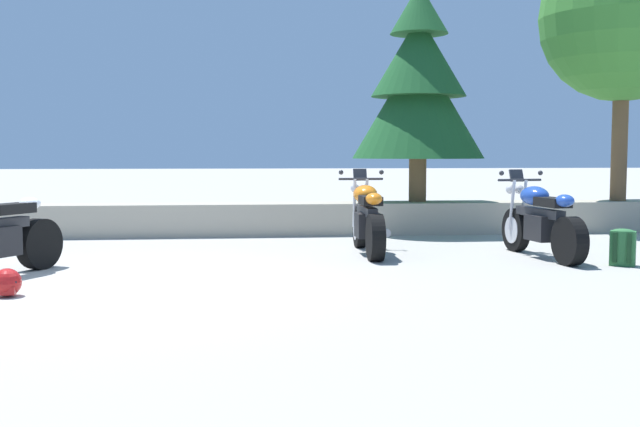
# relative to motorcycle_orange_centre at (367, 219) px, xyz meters

# --- Properties ---
(ground_plane) EXTENTS (120.00, 120.00, 0.00)m
(ground_plane) POSITION_rel_motorcycle_orange_centre_xyz_m (-3.01, -2.17, -0.49)
(ground_plane) COLOR #A3A099
(stone_wall) EXTENTS (36.00, 0.80, 0.55)m
(stone_wall) POSITION_rel_motorcycle_orange_centre_xyz_m (-3.01, 2.63, -0.21)
(stone_wall) COLOR #A89E89
(stone_wall) RESTS_ON ground
(motorcycle_orange_centre) EXTENTS (0.67, 2.06, 1.18)m
(motorcycle_orange_centre) POSITION_rel_motorcycle_orange_centre_xyz_m (0.00, 0.00, 0.00)
(motorcycle_orange_centre) COLOR black
(motorcycle_orange_centre) RESTS_ON ground
(motorcycle_blue_far_right) EXTENTS (0.70, 2.06, 1.18)m
(motorcycle_blue_far_right) POSITION_rel_motorcycle_orange_centre_xyz_m (2.26, -0.64, 0.00)
(motorcycle_blue_far_right) COLOR black
(motorcycle_blue_far_right) RESTS_ON ground
(rider_backpack) EXTENTS (0.35, 0.34, 0.47)m
(rider_backpack) POSITION_rel_motorcycle_orange_centre_xyz_m (3.01, -1.47, -0.24)
(rider_backpack) COLOR #2D6B38
(rider_backpack) RESTS_ON ground
(rider_helmet) EXTENTS (0.28, 0.28, 0.28)m
(rider_helmet) POSITION_rel_motorcycle_orange_centre_xyz_m (-4.06, -2.82, -0.35)
(rider_helmet) COLOR #B21919
(rider_helmet) RESTS_ON ground
(pine_tree_mid_left) EXTENTS (2.33, 2.33, 3.81)m
(pine_tree_mid_left) POSITION_rel_motorcycle_orange_centre_xyz_m (1.36, 2.77, 2.11)
(pine_tree_mid_left) COLOR brown
(pine_tree_mid_left) RESTS_ON stone_wall
(leafy_tree_mid_right) EXTENTS (3.09, 2.94, 4.71)m
(leafy_tree_mid_right) POSITION_rel_motorcycle_orange_centre_xyz_m (5.15, 2.50, 3.24)
(leafy_tree_mid_right) COLOR brown
(leafy_tree_mid_right) RESTS_ON stone_wall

